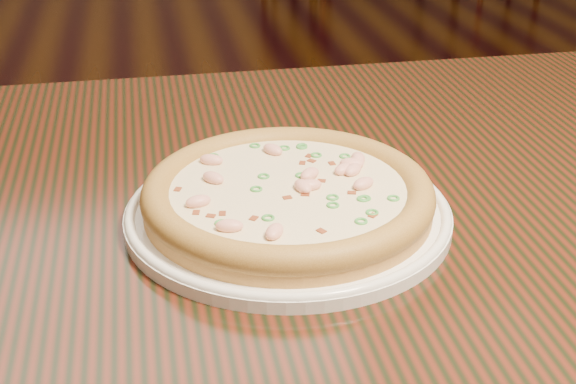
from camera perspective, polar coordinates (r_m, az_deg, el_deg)
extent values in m
cube|color=black|center=(0.85, 7.37, -0.82)|extent=(1.20, 0.80, 0.04)
cylinder|color=white|center=(0.76, 0.00, -1.60)|extent=(0.31, 0.31, 0.01)
torus|color=white|center=(0.76, 0.00, -1.21)|extent=(0.31, 0.31, 0.01)
cylinder|color=#BB8845|center=(0.76, 0.00, -0.61)|extent=(0.27, 0.27, 0.02)
torus|color=#AC8641|center=(0.75, 0.00, 0.00)|extent=(0.28, 0.28, 0.03)
cylinder|color=beige|center=(0.75, 0.00, 0.17)|extent=(0.22, 0.22, 0.00)
ellipsoid|color=#F2B29E|center=(0.80, -5.47, 2.30)|extent=(0.03, 0.02, 0.01)
ellipsoid|color=#F2B29E|center=(0.77, 1.55, 1.29)|extent=(0.03, 0.03, 0.01)
ellipsoid|color=#F2B29E|center=(0.72, -6.41, -0.67)|extent=(0.03, 0.02, 0.01)
ellipsoid|color=#F2B29E|center=(0.75, 1.07, 0.40)|extent=(0.02, 0.03, 0.01)
ellipsoid|color=#F2B29E|center=(0.78, 4.64, 1.60)|extent=(0.03, 0.03, 0.01)
ellipsoid|color=#F2B29E|center=(0.68, -4.20, -2.42)|extent=(0.03, 0.02, 0.01)
ellipsoid|color=#F2B29E|center=(0.80, 5.00, 2.38)|extent=(0.02, 0.03, 0.01)
ellipsoid|color=#F2B29E|center=(0.79, 4.56, 2.04)|extent=(0.03, 0.02, 0.01)
ellipsoid|color=#F2B29E|center=(0.67, -0.97, -2.83)|extent=(0.02, 0.03, 0.01)
ellipsoid|color=#F2B29E|center=(0.75, 1.51, 0.49)|extent=(0.02, 0.02, 0.01)
ellipsoid|color=#F2B29E|center=(0.78, 4.01, 1.66)|extent=(0.03, 0.03, 0.01)
ellipsoid|color=#F2B29E|center=(0.82, -1.09, 3.04)|extent=(0.03, 0.03, 0.01)
ellipsoid|color=#F2B29E|center=(0.75, 5.38, 0.61)|extent=(0.03, 0.02, 0.01)
ellipsoid|color=#F2B29E|center=(0.76, -5.34, 1.02)|extent=(0.03, 0.03, 0.01)
cube|color=maroon|center=(0.80, 1.69, 2.17)|extent=(0.01, 0.01, 0.00)
cube|color=maroon|center=(0.70, -5.51, -1.76)|extent=(0.01, 0.01, 0.00)
cube|color=maroon|center=(0.80, 1.03, 2.03)|extent=(0.01, 0.01, 0.00)
cube|color=maroon|center=(0.80, 3.14, 1.99)|extent=(0.01, 0.01, 0.00)
cube|color=maroon|center=(0.75, -7.84, 0.13)|extent=(0.01, 0.01, 0.00)
cube|color=maroon|center=(0.74, 4.56, -0.11)|extent=(0.01, 0.01, 0.00)
cube|color=maroon|center=(0.68, 2.38, -2.85)|extent=(0.01, 0.01, 0.00)
cube|color=maroon|center=(0.71, -4.68, -1.59)|extent=(0.01, 0.01, 0.00)
cube|color=maroon|center=(0.74, 1.23, -0.24)|extent=(0.01, 0.01, 0.00)
cube|color=maroon|center=(0.82, 1.51, 2.53)|extent=(0.01, 0.01, 0.00)
cube|color=maroon|center=(0.76, 2.40, 0.74)|extent=(0.01, 0.01, 0.00)
cube|color=maroon|center=(0.73, -0.05, -0.46)|extent=(0.01, 0.01, 0.00)
cube|color=maroon|center=(0.71, 6.05, -1.73)|extent=(0.01, 0.01, 0.00)
cube|color=maroon|center=(0.79, 3.98, 1.57)|extent=(0.01, 0.01, 0.00)
cube|color=maroon|center=(0.70, -2.45, -1.94)|extent=(0.01, 0.01, 0.00)
cube|color=maroon|center=(0.71, -6.55, -1.52)|extent=(0.01, 0.01, 0.00)
torus|color=green|center=(0.73, 5.35, -0.49)|extent=(0.02, 0.02, 0.00)
torus|color=green|center=(0.70, -1.43, -1.86)|extent=(0.02, 0.02, 0.00)
torus|color=green|center=(0.72, 3.21, -0.95)|extent=(0.02, 0.02, 0.00)
torus|color=green|center=(0.83, 0.98, 3.22)|extent=(0.01, 0.01, 0.00)
torus|color=green|center=(0.80, 4.66, 2.02)|extent=(0.02, 0.02, 0.00)
torus|color=green|center=(0.84, 1.00, 3.29)|extent=(0.02, 0.02, 0.00)
torus|color=green|center=(0.73, 5.47, -0.45)|extent=(0.01, 0.01, 0.00)
torus|color=green|center=(0.69, 5.22, -2.10)|extent=(0.02, 0.02, 0.00)
torus|color=green|center=(0.74, 7.50, -0.45)|extent=(0.02, 0.02, 0.00)
torus|color=green|center=(0.82, -5.35, 2.55)|extent=(0.02, 0.02, 0.00)
torus|color=green|center=(0.75, -2.27, 0.20)|extent=(0.01, 0.01, 0.00)
torus|color=green|center=(0.73, 3.19, -0.40)|extent=(0.01, 0.01, 0.00)
torus|color=green|center=(0.82, 2.02, 2.63)|extent=(0.01, 0.01, 0.00)
torus|color=green|center=(0.71, 6.00, -1.47)|extent=(0.02, 0.02, 0.00)
torus|color=green|center=(0.84, -2.37, 3.30)|extent=(0.02, 0.02, 0.00)
torus|color=green|center=(0.77, 0.94, 1.19)|extent=(0.02, 0.02, 0.00)
torus|color=green|center=(0.82, 4.06, 2.55)|extent=(0.02, 0.02, 0.00)
torus|color=green|center=(0.83, -0.26, 3.14)|extent=(0.01, 0.01, 0.00)
torus|color=green|center=(0.69, -4.78, -2.23)|extent=(0.02, 0.02, 0.00)
torus|color=green|center=(0.77, -1.75, 1.12)|extent=(0.02, 0.02, 0.00)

